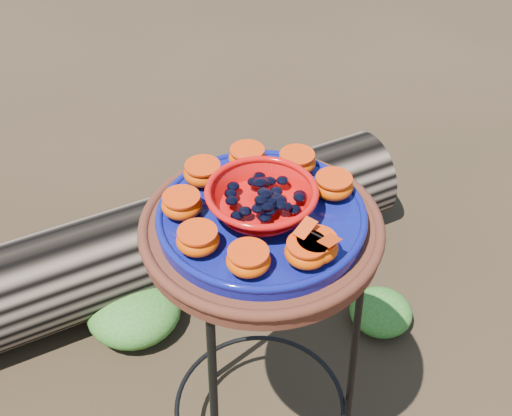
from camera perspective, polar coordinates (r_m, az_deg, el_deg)
plant_stand at (r=1.43m, az=0.40°, el=-12.84°), size 0.44×0.44×0.70m
terracotta_saucer at (r=1.16m, az=0.48°, el=-1.97°), size 0.43×0.43×0.03m
cobalt_plate at (r=1.14m, az=0.49°, el=-0.87°), size 0.37×0.37×0.02m
red_bowl at (r=1.11m, az=0.50°, el=0.60°), size 0.18×0.18×0.05m
glass_gems at (r=1.09m, az=0.51°, el=2.12°), size 0.14×0.14×0.02m
orange_half_0 at (r=1.04m, az=5.38°, el=-3.47°), size 0.07×0.07×0.04m
orange_half_1 at (r=1.16m, az=6.88°, el=1.95°), size 0.07×0.07×0.04m
orange_half_2 at (r=1.21m, az=3.65°, el=4.08°), size 0.07×0.07×0.04m
orange_half_3 at (r=1.22m, az=-0.78°, el=4.51°), size 0.07×0.07×0.04m
orange_half_4 at (r=1.19m, az=-4.74°, el=3.10°), size 0.07×0.07×0.04m
orange_half_5 at (r=1.12m, az=-6.60°, el=0.29°), size 0.07×0.07×0.04m
orange_half_6 at (r=1.05m, az=-5.19°, el=-2.85°), size 0.07×0.07×0.04m
orange_half_7 at (r=1.01m, az=-0.68°, el=-4.66°), size 0.07×0.07×0.04m
orange_half_8 at (r=1.03m, az=4.52°, el=-3.93°), size 0.07×0.07×0.04m
butterfly at (r=1.02m, az=5.48°, el=-2.38°), size 0.10×0.08×0.01m
driftwood_log at (r=1.98m, az=-8.34°, el=-3.09°), size 1.59×0.59×0.29m
foliage_right at (r=1.94m, az=11.04°, el=-8.98°), size 0.18×0.18×0.09m
foliage_back at (r=1.91m, az=-10.81°, el=-8.76°), size 0.27×0.27×0.14m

